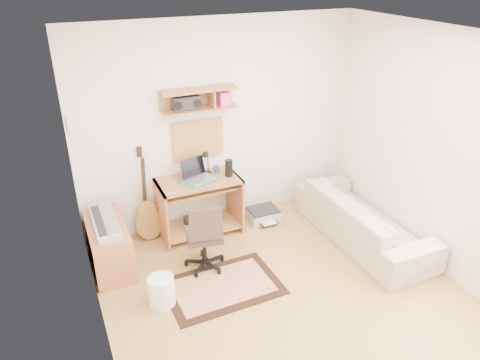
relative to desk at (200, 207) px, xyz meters
name	(u,v)px	position (x,y,z in m)	size (l,w,h in m)	color
floor	(296,308)	(0.40, -1.73, -0.38)	(3.60, 4.00, 0.01)	#B08549
ceiling	(314,43)	(0.40, -1.73, 2.23)	(3.60, 4.00, 0.01)	white
back_wall	(220,125)	(0.40, 0.28, 0.93)	(3.60, 0.01, 2.60)	silver
left_wall	(93,242)	(-1.40, -1.73, 0.93)	(0.01, 4.00, 2.60)	silver
right_wall	(455,161)	(2.21, -1.73, 0.93)	(0.01, 4.00, 2.60)	silver
wall_shelf	(199,99)	(0.10, 0.15, 1.32)	(0.90, 0.25, 0.26)	#B46B3F
cork_board	(198,139)	(0.10, 0.25, 0.79)	(0.64, 0.03, 0.49)	tan
wall_photo	(67,125)	(-1.38, -0.23, 1.34)	(0.02, 0.20, 0.15)	#4C8CBF
desk	(200,207)	(0.00, 0.00, 0.00)	(1.00, 0.55, 0.75)	#B46B3F
laptop	(199,171)	(0.01, -0.02, 0.50)	(0.33, 0.33, 0.25)	silver
speaker	(229,168)	(0.38, -0.05, 0.48)	(0.10, 0.10, 0.21)	black
desk_lamp	(208,161)	(0.18, 0.14, 0.53)	(0.10, 0.10, 0.31)	black
pencil_cup	(217,169)	(0.28, 0.10, 0.42)	(0.07, 0.07, 0.09)	#2C4986
boombox	(186,103)	(-0.06, 0.15, 1.30)	(0.31, 0.14, 0.16)	black
rug	(223,286)	(-0.15, -1.12, -0.37)	(1.21, 0.81, 0.02)	beige
task_chair	(204,235)	(-0.20, -0.71, 0.06)	(0.44, 0.44, 0.86)	#392822
cabinet	(108,245)	(-1.18, -0.25, -0.10)	(0.40, 0.90, 0.55)	#B46B3F
music_keyboard	(105,222)	(-1.18, -0.25, 0.21)	(0.24, 0.78, 0.07)	#B2B5BA
guitar	(146,196)	(-0.63, 0.13, 0.23)	(0.32, 0.20, 1.21)	#B28436
waste_basket	(162,291)	(-0.81, -1.12, -0.21)	(0.27, 0.27, 0.32)	white
printer	(263,214)	(0.87, -0.05, -0.29)	(0.41, 0.32, 0.15)	#A5A8AA
sofa	(364,212)	(1.78, -0.96, 0.01)	(1.97, 0.58, 0.77)	#BAAC93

